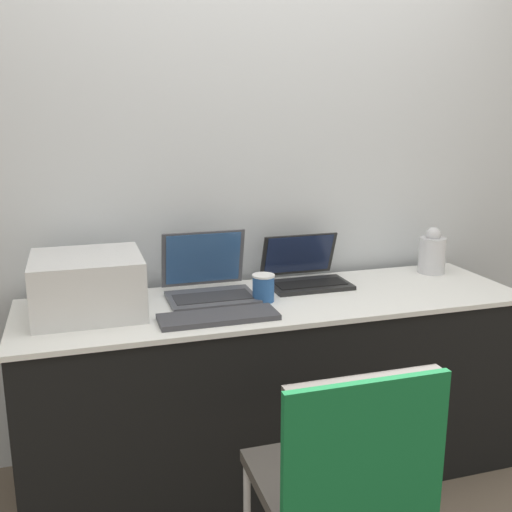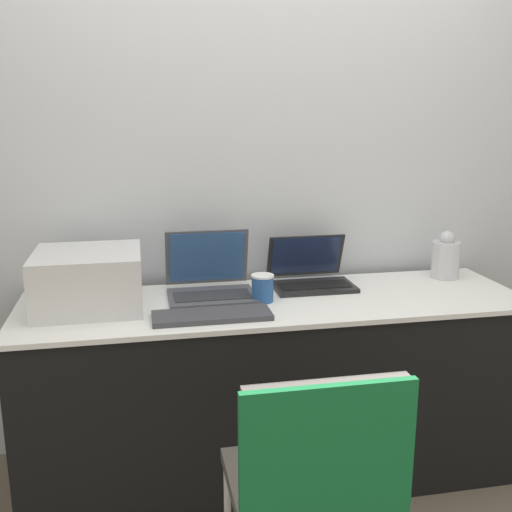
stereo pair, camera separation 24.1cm
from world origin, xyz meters
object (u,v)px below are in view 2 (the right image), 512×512
Objects in this scene: laptop_left at (210,282)px; metal_pitcher at (446,257)px; chair at (315,475)px; printer at (88,278)px; external_keyboard at (212,315)px; coffee_cup at (262,288)px; laptop_right at (311,275)px.

laptop_left is 1.10m from metal_pitcher.
laptop_left reaches higher than metal_pitcher.
metal_pitcher is at bearing 48.30° from chair.
printer is 1.14× the size of laptop_left.
coffee_cup is (0.23, 0.16, 0.05)m from external_keyboard.
metal_pitcher is at bearing 0.31° from laptop_right.
laptop_left is at bearing 84.27° from external_keyboard.
laptop_right reaches higher than chair.
coffee_cup is (-0.25, -0.18, 0.01)m from laptop_right.
laptop_left is 0.23m from coffee_cup.
external_keyboard is 3.98× the size of coffee_cup.
chair is at bearing -74.46° from external_keyboard.
laptop_right is 0.31m from coffee_cup.
coffee_cup is at bearing -144.76° from laptop_right.
printer is at bearing -171.82° from laptop_left.
external_keyboard is (0.45, -0.22, -0.11)m from printer.
coffee_cup is at bearing -32.83° from laptop_left.
coffee_cup is at bearing -4.85° from printer.
external_keyboard is 0.50× the size of chair.
printer is at bearing -175.44° from metal_pitcher.
printer is 1.84× the size of metal_pitcher.
laptop_left is at bearing -173.32° from laptop_right.
chair reaches higher than external_keyboard.
printer reaches higher than coffee_cup.
metal_pitcher is (0.64, 0.00, 0.05)m from laptop_right.
printer reaches higher than external_keyboard.
laptop_left is 3.19× the size of coffee_cup.
laptop_left reaches higher than printer.
laptop_left reaches higher than chair.
printer reaches higher than chair.
laptop_right is (0.45, 0.05, -0.01)m from laptop_left.
laptop_left is at bearing 147.17° from coffee_cup.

